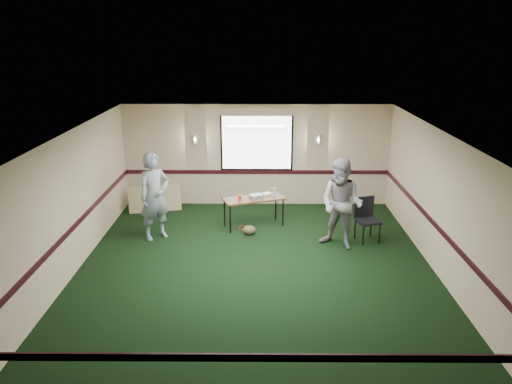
{
  "coord_description": "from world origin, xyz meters",
  "views": [
    {
      "loc": [
        0.07,
        -8.85,
        4.46
      ],
      "look_at": [
        0.0,
        1.3,
        1.2
      ],
      "focal_mm": 35.0,
      "sensor_mm": 36.0,
      "label": 1
    }
  ],
  "objects_px": {
    "conference_chair": "(366,215)",
    "person_left": "(155,196)",
    "projector": "(256,196)",
    "person_right": "(342,204)",
    "folding_table": "(254,200)"
  },
  "relations": [
    {
      "from": "folding_table",
      "to": "conference_chair",
      "type": "height_order",
      "value": "conference_chair"
    },
    {
      "from": "conference_chair",
      "to": "person_right",
      "type": "relative_size",
      "value": 0.5
    },
    {
      "from": "folding_table",
      "to": "projector",
      "type": "relative_size",
      "value": 5.51
    },
    {
      "from": "conference_chair",
      "to": "person_right",
      "type": "height_order",
      "value": "person_right"
    },
    {
      "from": "person_left",
      "to": "person_right",
      "type": "relative_size",
      "value": 1.01
    },
    {
      "from": "conference_chair",
      "to": "person_left",
      "type": "relative_size",
      "value": 0.49
    },
    {
      "from": "projector",
      "to": "folding_table",
      "type": "bearing_deg",
      "value": 125.69
    },
    {
      "from": "projector",
      "to": "conference_chair",
      "type": "bearing_deg",
      "value": -39.84
    },
    {
      "from": "projector",
      "to": "conference_chair",
      "type": "distance_m",
      "value": 2.57
    },
    {
      "from": "conference_chair",
      "to": "person_left",
      "type": "height_order",
      "value": "person_left"
    },
    {
      "from": "conference_chair",
      "to": "projector",
      "type": "bearing_deg",
      "value": 147.01
    },
    {
      "from": "projector",
      "to": "person_right",
      "type": "xyz_separation_m",
      "value": [
        1.82,
        -1.16,
        0.22
      ]
    },
    {
      "from": "person_right",
      "to": "folding_table",
      "type": "bearing_deg",
      "value": 179.65
    },
    {
      "from": "projector",
      "to": "person_left",
      "type": "xyz_separation_m",
      "value": [
        -2.25,
        -0.69,
        0.22
      ]
    },
    {
      "from": "person_right",
      "to": "person_left",
      "type": "bearing_deg",
      "value": -154.54
    }
  ]
}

